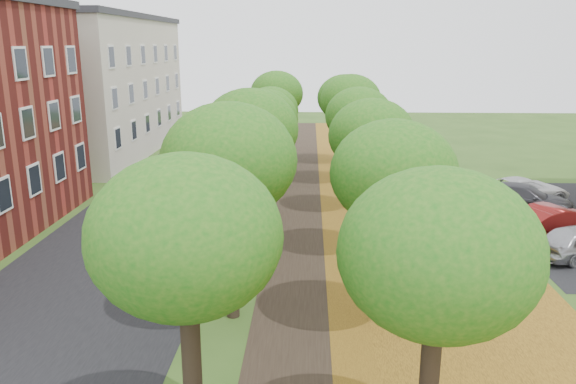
{
  "coord_description": "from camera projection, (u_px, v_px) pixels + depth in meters",
  "views": [
    {
      "loc": [
        0.14,
        -10.02,
        8.35
      ],
      "look_at": [
        -0.7,
        11.88,
        2.5
      ],
      "focal_mm": 35.0,
      "sensor_mm": 36.0,
      "label": 1
    }
  ],
  "objects": [
    {
      "name": "tree_row_east",
      "position": [
        364.0,
        129.0,
        25.02
      ],
      "size": [
        3.72,
        33.72,
        6.24
      ],
      "color": "black",
      "rests_on": "ground"
    },
    {
      "name": "street_asphalt",
      "position": [
        147.0,
        224.0,
        26.59
      ],
      "size": [
        8.0,
        70.0,
        0.01
      ],
      "primitive_type": "cube",
      "color": "black",
      "rests_on": "ground"
    },
    {
      "name": "car_red",
      "position": [
        557.0,
        222.0,
        24.52
      ],
      "size": [
        4.79,
        3.18,
        1.49
      ],
      "primitive_type": "imported",
      "rotation": [
        0.0,
        0.0,
        1.96
      ],
      "color": "maroon",
      "rests_on": "ground"
    },
    {
      "name": "leaf_verge",
      "position": [
        413.0,
        228.0,
        26.12
      ],
      "size": [
        7.5,
        70.0,
        0.01
      ],
      "primitive_type": "cube",
      "color": "#A06E1D",
      "rests_on": "ground"
    },
    {
      "name": "car_white",
      "position": [
        523.0,
        190.0,
        30.12
      ],
      "size": [
        5.35,
        3.57,
        1.36
      ],
      "primitive_type": "imported",
      "rotation": [
        0.0,
        0.0,
        1.86
      ],
      "color": "silver",
      "rests_on": "ground"
    },
    {
      "name": "car_grey",
      "position": [
        523.0,
        198.0,
        28.41
      ],
      "size": [
        5.28,
        3.68,
        1.42
      ],
      "primitive_type": "imported",
      "rotation": [
        0.0,
        0.0,
        1.18
      ],
      "color": "#303034",
      "rests_on": "ground"
    },
    {
      "name": "footpath",
      "position": [
        305.0,
        226.0,
        26.31
      ],
      "size": [
        3.2,
        70.0,
        0.01
      ],
      "primitive_type": "cube",
      "color": "black",
      "rests_on": "ground"
    },
    {
      "name": "tree_row_west",
      "position": [
        257.0,
        128.0,
        25.2
      ],
      "size": [
        3.72,
        33.72,
        6.24
      ],
      "color": "black",
      "rests_on": "ground"
    },
    {
      "name": "building_cream",
      "position": [
        86.0,
        85.0,
        42.97
      ],
      "size": [
        10.3,
        20.3,
        10.4
      ],
      "color": "beige",
      "rests_on": "ground"
    }
  ]
}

